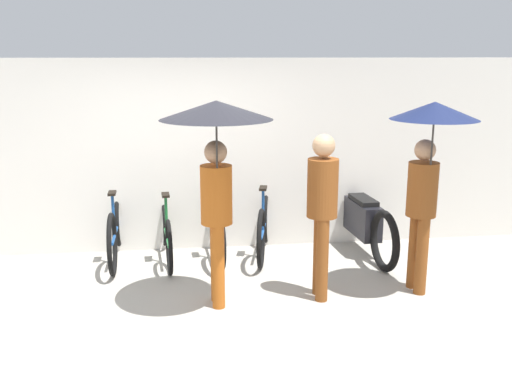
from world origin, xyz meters
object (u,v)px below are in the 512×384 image
Objects in this scene: parked_bicycle_0 at (116,230)px; pedestrian_trailing at (429,150)px; parked_bicycle_2 at (215,227)px; pedestrian_center at (322,203)px; motorcycle at (362,221)px; parked_bicycle_1 at (166,232)px; pedestrian_leading at (216,144)px; parked_bicycle_3 at (264,226)px.

pedestrian_trailing is at bearing -115.53° from parked_bicycle_0.
parked_bicycle_2 is (1.25, 0.01, -0.01)m from parked_bicycle_0.
pedestrian_center is 1.75m from motorcycle.
parked_bicycle_1 is 0.80× the size of motorcycle.
pedestrian_leading is at bearing -144.70° from parked_bicycle_0.
motorcycle is (1.98, 1.50, -1.28)m from pedestrian_leading.
pedestrian_leading is 2.79m from motorcycle.
pedestrian_leading reaches higher than parked_bicycle_0.
parked_bicycle_0 is at bearing 84.28° from motorcycle.
parked_bicycle_1 is (0.63, -0.05, -0.04)m from parked_bicycle_0.
parked_bicycle_0 is 3.89m from pedestrian_trailing.
parked_bicycle_2 is at bearing -38.80° from pedestrian_trailing.
pedestrian_leading is at bearing 10.18° from pedestrian_center.
motorcycle is at bearing -80.70° from parked_bicycle_3.
pedestrian_center is at bearing -135.52° from parked_bicycle_1.
parked_bicycle_3 is 0.80× the size of pedestrian_leading.
parked_bicycle_0 is 1.04× the size of parked_bicycle_1.
parked_bicycle_1 is 3.35m from pedestrian_trailing.
pedestrian_center is (1.66, -1.41, 0.68)m from parked_bicycle_1.
parked_bicycle_1 reaches higher than motorcycle.
pedestrian_center is at bearing -152.12° from parked_bicycle_3.
parked_bicycle_2 is 0.84× the size of pedestrian_leading.
parked_bicycle_3 is 2.16m from pedestrian_leading.
parked_bicycle_2 is 2.07m from pedestrian_leading.
parked_bicycle_2 reaches higher than motorcycle.
pedestrian_trailing is (2.13, -1.51, 1.20)m from parked_bicycle_2.
parked_bicycle_1 is 2.28m from pedestrian_center.
parked_bicycle_1 is 0.98× the size of pedestrian_center.
pedestrian_leading is at bearing -1.20° from pedestrian_trailing.
pedestrian_center is 0.85× the size of pedestrian_trailing.
parked_bicycle_3 reaches higher than motorcycle.
pedestrian_leading reaches higher than motorcycle.
parked_bicycle_1 is at bearing -71.36° from pedestrian_leading.
pedestrian_trailing is (1.50, -1.47, 1.20)m from parked_bicycle_3.
pedestrian_center is (2.29, -1.46, 0.65)m from parked_bicycle_0.
pedestrian_center is 0.82× the size of motorcycle.
parked_bicycle_0 is 1.02× the size of pedestrian_center.
pedestrian_leading is (1.19, -1.59, 1.31)m from parked_bicycle_0.
pedestrian_trailing reaches higher than parked_bicycle_2.
parked_bicycle_2 is at bearing -51.45° from pedestrian_center.
parked_bicycle_3 is at bearing -47.91° from pedestrian_trailing.
pedestrian_trailing is 0.97× the size of motorcycle.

